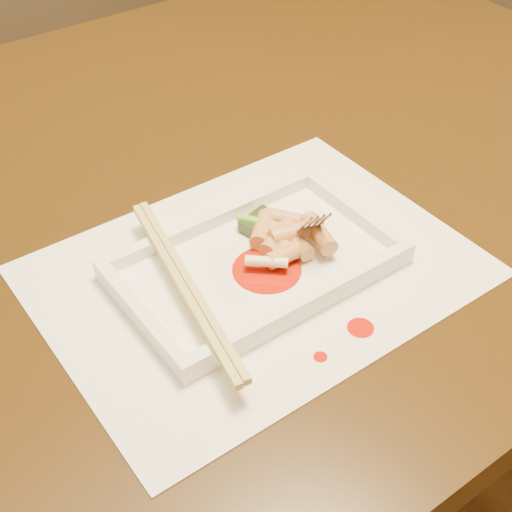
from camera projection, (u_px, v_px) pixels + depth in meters
table at (173, 251)px, 0.86m from camera, size 1.40×0.90×0.75m
placemat at (256, 271)px, 0.68m from camera, size 0.40×0.30×0.00m
sauce_splatter_a at (361, 328)px, 0.62m from camera, size 0.02×0.02×0.00m
sauce_splatter_b at (320, 357)px, 0.60m from camera, size 0.01×0.01×0.00m
plate_base at (256, 267)px, 0.68m from camera, size 0.26×0.16×0.01m
plate_rim_far at (213, 219)px, 0.72m from camera, size 0.26×0.01×0.01m
plate_rim_near at (305, 303)px, 0.63m from camera, size 0.26×0.01×0.01m
plate_rim_left at (140, 314)px, 0.62m from camera, size 0.01×0.14×0.01m
plate_rim_right at (354, 211)px, 0.73m from camera, size 0.01×0.14×0.01m
veg_piece at (261, 223)px, 0.71m from camera, size 0.04×0.04×0.01m
scallion_white at (267, 262)px, 0.66m from camera, size 0.04×0.03×0.01m
scallion_green at (279, 226)px, 0.70m from camera, size 0.06×0.07×0.01m
chopstick_a at (181, 286)px, 0.63m from camera, size 0.05×0.25×0.01m
chopstick_b at (189, 282)px, 0.63m from camera, size 0.05×0.25×0.01m
fork at (305, 166)px, 0.67m from camera, size 0.09×0.10×0.14m
sauce_blob_0 at (267, 270)px, 0.67m from camera, size 0.07×0.07×0.00m
rice_cake_0 at (278, 239)px, 0.69m from camera, size 0.05×0.04×0.02m
rice_cake_1 at (285, 219)px, 0.71m from camera, size 0.04×0.04×0.02m
rice_cake_2 at (319, 233)px, 0.69m from camera, size 0.03×0.05×0.02m
rice_cake_3 at (286, 254)px, 0.67m from camera, size 0.04×0.02×0.02m
rice_cake_4 at (263, 229)px, 0.70m from camera, size 0.04×0.04×0.02m
rice_cake_5 at (294, 233)px, 0.69m from camera, size 0.05×0.03×0.02m
rice_cake_6 at (294, 241)px, 0.69m from camera, size 0.02×0.05×0.02m
rice_cake_7 at (279, 240)px, 0.69m from camera, size 0.03×0.05×0.02m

